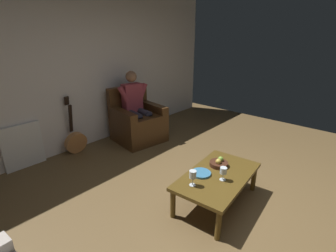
{
  "coord_description": "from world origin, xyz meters",
  "views": [
    {
      "loc": [
        2.25,
        0.99,
        1.93
      ],
      "look_at": [
        -0.43,
        -1.39,
        0.59
      ],
      "focal_mm": 26.45,
      "sensor_mm": 36.0,
      "label": 1
    }
  ],
  "objects_px": {
    "coffee_table": "(218,178)",
    "wine_glass_far": "(223,171)",
    "person_seated": "(136,104)",
    "wine_glass_near": "(193,175)",
    "fruit_bowl": "(219,163)",
    "armchair": "(137,123)",
    "guitar": "(76,141)",
    "decorative_dish": "(201,173)"
  },
  "relations": [
    {
      "from": "person_seated",
      "to": "wine_glass_far",
      "type": "relative_size",
      "value": 8.25
    },
    {
      "from": "person_seated",
      "to": "wine_glass_near",
      "type": "relative_size",
      "value": 7.24
    },
    {
      "from": "wine_glass_far",
      "to": "wine_glass_near",
      "type": "bearing_deg",
      "value": -31.73
    },
    {
      "from": "armchair",
      "to": "wine_glass_far",
      "type": "bearing_deg",
      "value": 80.82
    },
    {
      "from": "coffee_table",
      "to": "fruit_bowl",
      "type": "bearing_deg",
      "value": -151.89
    },
    {
      "from": "guitar",
      "to": "fruit_bowl",
      "type": "bearing_deg",
      "value": 104.37
    },
    {
      "from": "decorative_dish",
      "to": "armchair",
      "type": "bearing_deg",
      "value": -111.36
    },
    {
      "from": "coffee_table",
      "to": "wine_glass_far",
      "type": "xyz_separation_m",
      "value": [
        0.06,
        0.1,
        0.16
      ]
    },
    {
      "from": "person_seated",
      "to": "wine_glass_far",
      "type": "height_order",
      "value": "person_seated"
    },
    {
      "from": "coffee_table",
      "to": "decorative_dish",
      "type": "relative_size",
      "value": 5.16
    },
    {
      "from": "armchair",
      "to": "coffee_table",
      "type": "relative_size",
      "value": 0.83
    },
    {
      "from": "armchair",
      "to": "guitar",
      "type": "height_order",
      "value": "armchair"
    },
    {
      "from": "armchair",
      "to": "guitar",
      "type": "distance_m",
      "value": 1.15
    },
    {
      "from": "fruit_bowl",
      "to": "decorative_dish",
      "type": "relative_size",
      "value": 0.99
    },
    {
      "from": "coffee_table",
      "to": "wine_glass_near",
      "type": "xyz_separation_m",
      "value": [
        0.37,
        -0.09,
        0.17
      ]
    },
    {
      "from": "wine_glass_far",
      "to": "fruit_bowl",
      "type": "xyz_separation_m",
      "value": [
        -0.25,
        -0.2,
        -0.08
      ]
    },
    {
      "from": "guitar",
      "to": "wine_glass_near",
      "type": "xyz_separation_m",
      "value": [
        -0.05,
        2.41,
        0.29
      ]
    },
    {
      "from": "person_seated",
      "to": "fruit_bowl",
      "type": "bearing_deg",
      "value": 85.78
    },
    {
      "from": "coffee_table",
      "to": "armchair",
      "type": "bearing_deg",
      "value": -107.01
    },
    {
      "from": "wine_glass_near",
      "to": "decorative_dish",
      "type": "distance_m",
      "value": 0.28
    },
    {
      "from": "guitar",
      "to": "fruit_bowl",
      "type": "distance_m",
      "value": 2.49
    },
    {
      "from": "coffee_table",
      "to": "decorative_dish",
      "type": "height_order",
      "value": "decorative_dish"
    },
    {
      "from": "coffee_table",
      "to": "wine_glass_near",
      "type": "relative_size",
      "value": 6.67
    },
    {
      "from": "wine_glass_near",
      "to": "fruit_bowl",
      "type": "height_order",
      "value": "wine_glass_near"
    },
    {
      "from": "wine_glass_near",
      "to": "fruit_bowl",
      "type": "distance_m",
      "value": 0.57
    },
    {
      "from": "armchair",
      "to": "decorative_dish",
      "type": "relative_size",
      "value": 4.3
    },
    {
      "from": "coffee_table",
      "to": "wine_glass_far",
      "type": "relative_size",
      "value": 7.59
    },
    {
      "from": "wine_glass_near",
      "to": "fruit_bowl",
      "type": "xyz_separation_m",
      "value": [
        -0.56,
        -0.01,
        -0.09
      ]
    },
    {
      "from": "guitar",
      "to": "decorative_dish",
      "type": "xyz_separation_m",
      "value": [
        -0.3,
        2.35,
        0.18
      ]
    },
    {
      "from": "decorative_dish",
      "to": "wine_glass_near",
      "type": "bearing_deg",
      "value": 13.35
    },
    {
      "from": "coffee_table",
      "to": "fruit_bowl",
      "type": "xyz_separation_m",
      "value": [
        -0.19,
        -0.1,
        0.08
      ]
    },
    {
      "from": "coffee_table",
      "to": "wine_glass_near",
      "type": "height_order",
      "value": "wine_glass_near"
    },
    {
      "from": "armchair",
      "to": "fruit_bowl",
      "type": "height_order",
      "value": "armchair"
    },
    {
      "from": "armchair",
      "to": "wine_glass_near",
      "type": "relative_size",
      "value": 5.55
    },
    {
      "from": "wine_glass_far",
      "to": "fruit_bowl",
      "type": "distance_m",
      "value": 0.33
    },
    {
      "from": "armchair",
      "to": "person_seated",
      "type": "distance_m",
      "value": 0.36
    },
    {
      "from": "wine_glass_near",
      "to": "wine_glass_far",
      "type": "xyz_separation_m",
      "value": [
        -0.31,
        0.19,
        -0.02
      ]
    },
    {
      "from": "fruit_bowl",
      "to": "decorative_dish",
      "type": "xyz_separation_m",
      "value": [
        0.31,
        -0.05,
        -0.02
      ]
    },
    {
      "from": "wine_glass_near",
      "to": "coffee_table",
      "type": "bearing_deg",
      "value": 165.86
    },
    {
      "from": "guitar",
      "to": "wine_glass_near",
      "type": "distance_m",
      "value": 2.43
    },
    {
      "from": "wine_glass_near",
      "to": "person_seated",
      "type": "bearing_deg",
      "value": -116.49
    },
    {
      "from": "person_seated",
      "to": "wine_glass_near",
      "type": "distance_m",
      "value": 2.32
    }
  ]
}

